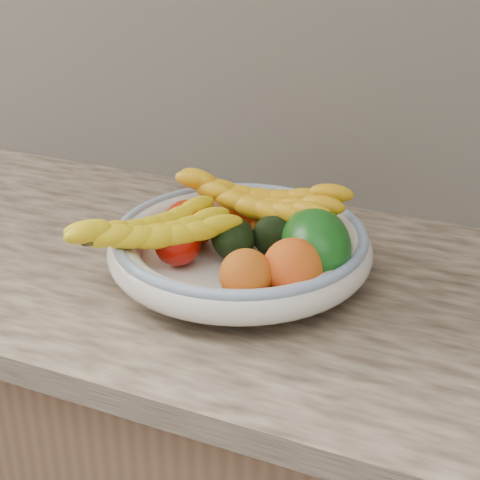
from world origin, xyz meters
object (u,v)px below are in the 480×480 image
object	(u,v)px
fruit_bowl	(240,247)
banana_bunch_front	(152,235)
green_mango	(316,244)
banana_bunch_back	(257,205)

from	to	relation	value
fruit_bowl	banana_bunch_front	xyz separation A→B (m)	(-0.10, -0.08, 0.03)
fruit_bowl	banana_bunch_front	world-z (taller)	banana_bunch_front
green_mango	banana_bunch_back	distance (m)	0.14
banana_bunch_front	green_mango	bearing A→B (deg)	-34.37
fruit_bowl	green_mango	size ratio (longest dim) A/B	2.76
green_mango	banana_bunch_front	bearing A→B (deg)	162.87
green_mango	banana_bunch_back	size ratio (longest dim) A/B	0.48
fruit_bowl	banana_bunch_front	distance (m)	0.13
banana_bunch_back	banana_bunch_front	size ratio (longest dim) A/B	1.12
fruit_bowl	banana_bunch_front	bearing A→B (deg)	-143.03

